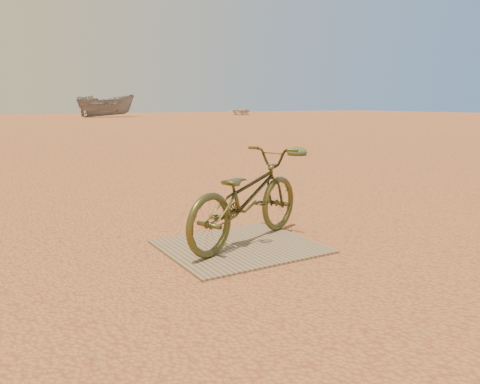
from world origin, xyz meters
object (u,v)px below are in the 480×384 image
plywood_board (240,246)px  boat_far_right (241,111)px  bicycle (246,197)px  boat_mid_right (106,106)px

plywood_board → boat_far_right: size_ratio=0.33×
plywood_board → boat_far_right: boat_far_right is taller
bicycle → boat_mid_right: boat_mid_right is taller
boat_far_right → bicycle: bearing=-94.7°
bicycle → boat_far_right: size_ratio=0.40×
boat_mid_right → bicycle: bearing=166.2°
plywood_board → bicycle: 0.49m
bicycle → boat_mid_right: size_ratio=0.31×
boat_mid_right → boat_far_right: boat_mid_right is taller
boat_mid_right → boat_far_right: size_ratio=1.30×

